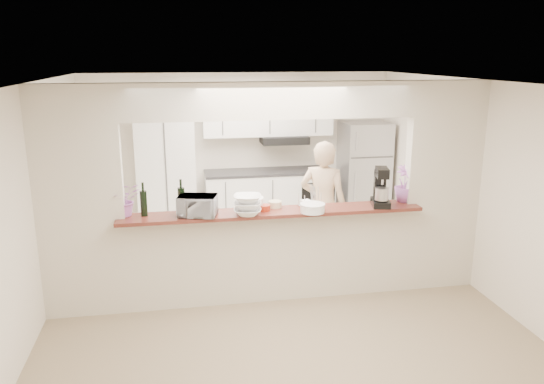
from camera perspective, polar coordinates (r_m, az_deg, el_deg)
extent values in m
plane|color=gray|center=(6.36, 0.00, -11.34)|extent=(6.00, 6.00, 0.00)
cube|color=silver|center=(7.76, -2.07, -6.37)|extent=(5.00, 2.90, 0.01)
cube|color=beige|center=(5.92, -19.94, -1.29)|extent=(0.90, 0.15, 2.50)
cube|color=beige|center=(6.59, 17.82, 0.46)|extent=(0.90, 0.15, 2.50)
cube|color=beige|center=(5.74, 0.00, 9.80)|extent=(3.20, 0.15, 0.40)
cube|color=beige|center=(6.14, 0.00, -6.93)|extent=(3.20, 0.15, 1.05)
cube|color=maroon|center=(5.92, 0.09, -2.19)|extent=(3.40, 0.38, 0.04)
cube|color=silver|center=(8.50, -11.31, 2.57)|extent=(0.90, 0.60, 2.10)
cube|color=silver|center=(8.77, -0.28, -0.81)|extent=(2.10, 0.60, 0.90)
cube|color=#2A292C|center=(8.65, -0.29, 2.19)|extent=(2.10, 0.62, 0.04)
cube|color=silver|center=(8.62, -0.44, 8.58)|extent=(2.10, 0.35, 0.75)
cube|color=black|center=(8.62, 1.33, 5.66)|extent=(0.75, 0.45, 0.12)
cube|color=black|center=(8.63, 4.98, -0.78)|extent=(0.55, 0.02, 0.55)
cube|color=#AEADB2|center=(9.03, 9.82, 2.05)|extent=(0.75, 0.70, 1.70)
imported|color=#C468A4|center=(5.90, -15.57, -0.79)|extent=(0.40, 0.37, 0.36)
cylinder|color=black|center=(5.85, -13.63, -1.21)|extent=(0.07, 0.07, 0.27)
cylinder|color=black|center=(5.80, -13.74, 0.54)|extent=(0.03, 0.03, 0.10)
cylinder|color=black|center=(5.90, -9.72, -0.86)|extent=(0.07, 0.07, 0.28)
cylinder|color=black|center=(5.85, -9.80, 0.90)|extent=(0.03, 0.03, 0.10)
imported|color=#B8B8BE|center=(5.75, -8.02, -1.48)|extent=(0.46, 0.37, 0.23)
imported|color=white|center=(5.72, -2.65, -1.45)|extent=(0.34, 0.34, 0.22)
cylinder|color=white|center=(5.93, -2.43, -1.30)|extent=(0.30, 0.30, 0.13)
cylinder|color=white|center=(5.91, -2.43, -0.64)|extent=(0.31, 0.31, 0.01)
cylinder|color=white|center=(5.86, 4.38, -1.76)|extent=(0.27, 0.27, 0.09)
cylinder|color=white|center=(5.84, 4.39, -1.30)|extent=(0.28, 0.28, 0.01)
cylinder|color=maroon|center=(5.91, -0.86, -1.70)|extent=(0.14, 0.14, 0.06)
cylinder|color=#C4B58A|center=(6.03, 0.33, -1.31)|extent=(0.15, 0.15, 0.07)
cube|color=silver|center=(6.10, 4.08, -1.45)|extent=(0.28, 0.22, 0.02)
cube|color=white|center=(6.09, 4.09, -1.11)|extent=(0.13, 0.13, 0.06)
cube|color=black|center=(6.21, 11.58, -1.14)|extent=(0.26, 0.34, 0.08)
cube|color=black|center=(6.26, 11.52, 0.87)|extent=(0.15, 0.13, 0.32)
cube|color=black|center=(6.11, 11.76, 2.07)|extent=(0.18, 0.28, 0.11)
cylinder|color=#B7B7BC|center=(6.11, 11.73, -0.19)|extent=(0.15, 0.15, 0.14)
imported|color=#D573D5|center=(6.42, 14.10, 0.86)|extent=(0.31, 0.31, 0.43)
imported|color=#CFAB86|center=(6.96, 5.51, -1.54)|extent=(0.75, 0.67, 1.71)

